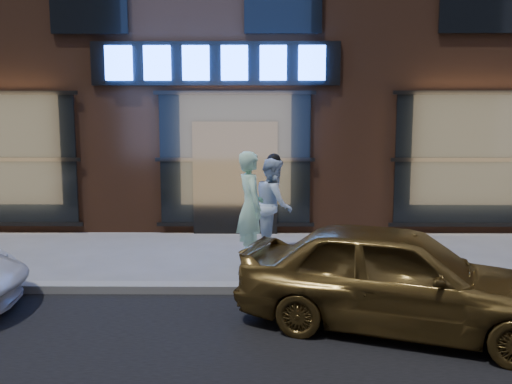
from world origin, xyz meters
The scene contains 6 objects.
ground centered at (0.00, 0.00, 0.00)m, with size 90.00×90.00×0.00m, color slate.
curb centered at (0.00, 0.00, 0.06)m, with size 60.00×0.25×0.12m, color gray.
storefront_building centered at (0.00, 7.99, 5.15)m, with size 30.20×8.28×10.30m.
man_bowtie centered at (0.37, 1.60, 0.94)m, with size 0.69×0.45×1.88m, color #C2FFDD.
man_cap centered at (0.78, 2.39, 0.86)m, with size 0.84×0.65×1.73m, color white.
gold_sedan centered at (2.06, -1.23, 0.60)m, with size 1.42×3.54×1.20m, color brown.
Camera 1 is at (0.54, -6.67, 2.25)m, focal length 35.00 mm.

